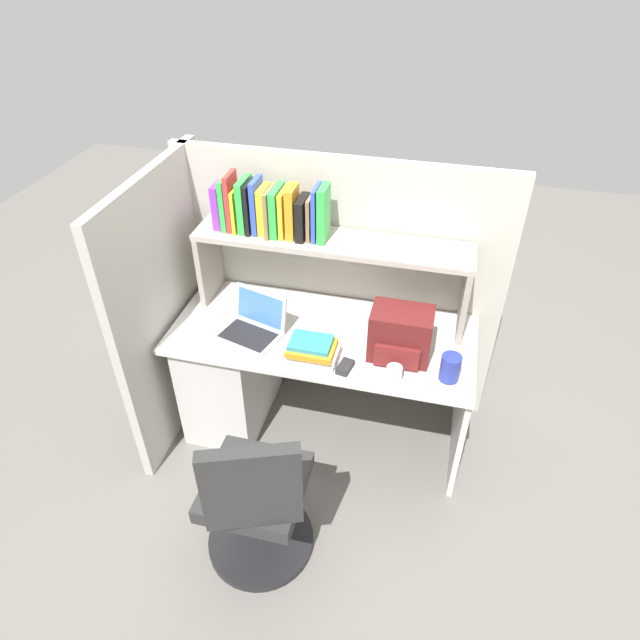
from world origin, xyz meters
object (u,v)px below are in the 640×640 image
backpack (400,335)px  paper_cup (394,374)px  computer_mouse (345,367)px  laptop (253,325)px  snack_canister (450,368)px  office_chair (256,504)px

backpack → paper_cup: backpack is taller
backpack → computer_mouse: backpack is taller
laptop → backpack: (0.76, 0.01, 0.08)m
paper_cup → snack_canister: size_ratio=0.59×
office_chair → computer_mouse: bearing=-134.4°
snack_canister → backpack: bearing=156.0°
paper_cup → snack_canister: 0.27m
laptop → paper_cup: (0.77, -0.18, -0.01)m
laptop → backpack: backpack is taller
laptop → backpack: bearing=0.5°
computer_mouse → paper_cup: bearing=7.4°
backpack → snack_canister: backpack is taller
backpack → snack_canister: size_ratio=2.18×
computer_mouse → snack_canister: size_ratio=0.75×
laptop → paper_cup: bearing=-13.3°
snack_canister → paper_cup: bearing=-163.7°
backpack → office_chair: (-0.51, -0.78, -0.47)m
backpack → office_chair: bearing=-123.1°
paper_cup → snack_canister: bearing=16.3°
laptop → paper_cup: 0.79m
backpack → office_chair: 1.04m
laptop → snack_canister: (1.02, -0.11, 0.02)m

